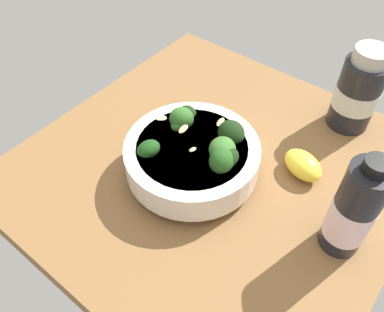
{
  "coord_description": "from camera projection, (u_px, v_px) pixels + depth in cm",
  "views": [
    {
      "loc": [
        35.49,
        23.17,
        47.84
      ],
      "look_at": [
        3.94,
        -1.76,
        4.0
      ],
      "focal_mm": 36.8,
      "sensor_mm": 36.0,
      "label": 1
    }
  ],
  "objects": [
    {
      "name": "ground_plane",
      "position": [
        215.0,
        171.0,
        0.65
      ],
      "size": [
        57.63,
        57.63,
        3.93
      ],
      "primitive_type": "cube",
      "color": "brown"
    },
    {
      "name": "bottle_short",
      "position": [
        353.0,
        212.0,
        0.49
      ],
      "size": [
        5.52,
        5.52,
        16.55
      ],
      "color": "black",
      "rests_on": "ground_plane"
    },
    {
      "name": "lemon_wedge",
      "position": [
        303.0,
        165.0,
        0.61
      ],
      "size": [
        6.4,
        7.81,
        3.73
      ],
      "primitive_type": "ellipsoid",
      "rotation": [
        0.0,
        0.0,
        4.37
      ],
      "color": "yellow",
      "rests_on": "ground_plane"
    },
    {
      "name": "bottle_tall",
      "position": [
        358.0,
        92.0,
        0.65
      ],
      "size": [
        7.33,
        7.33,
        14.99
      ],
      "color": "black",
      "rests_on": "ground_plane"
    },
    {
      "name": "bowl_of_broccoli",
      "position": [
        194.0,
        155.0,
        0.59
      ],
      "size": [
        20.39,
        20.39,
        9.64
      ],
      "color": "silver",
      "rests_on": "ground_plane"
    }
  ]
}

